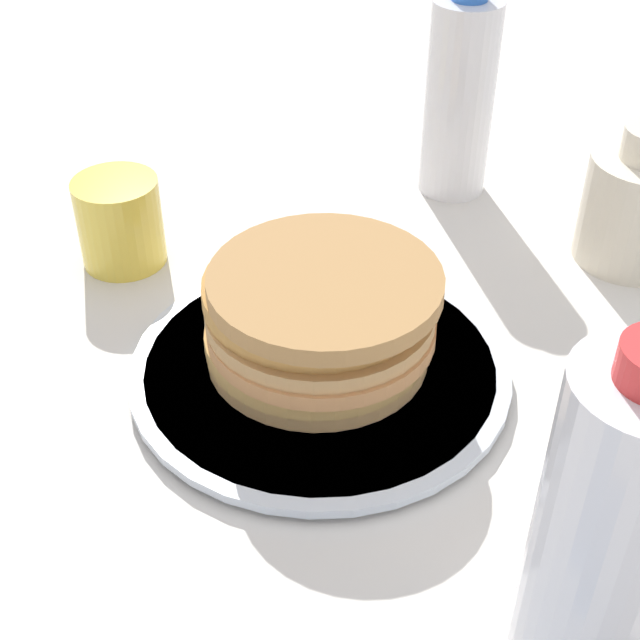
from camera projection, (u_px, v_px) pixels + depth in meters
name	position (u px, v px, depth m)	size (l,w,h in m)	color
ground_plane	(322.00, 352.00, 0.71)	(4.00, 4.00, 0.00)	silver
plate	(320.00, 368.00, 0.68)	(0.29, 0.29, 0.01)	silver
pancake_stack	(320.00, 316.00, 0.66)	(0.18, 0.18, 0.08)	tan
juice_glass	(123.00, 220.00, 0.79)	(0.08, 0.08, 0.08)	yellow
cream_jug	(640.00, 204.00, 0.78)	(0.10, 0.10, 0.13)	beige
water_bottle_mid	(459.00, 97.00, 0.86)	(0.07, 0.07, 0.21)	white
water_bottle_far	(611.00, 530.00, 0.44)	(0.08, 0.08, 0.22)	white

